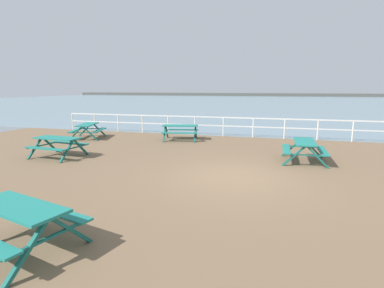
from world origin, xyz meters
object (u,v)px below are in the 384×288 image
(picnic_table_near_left, at_px, (88,128))
(picnic_table_near_right, at_px, (304,146))
(picnic_table_corner, at_px, (20,216))
(picnic_table_far_left, at_px, (180,129))
(picnic_table_far_right, at_px, (58,142))

(picnic_table_near_left, height_order, picnic_table_near_right, same)
(picnic_table_near_right, distance_m, picnic_table_corner, 9.26)
(picnic_table_near_left, distance_m, picnic_table_corner, 11.70)
(picnic_table_corner, bearing_deg, picnic_table_near_right, 71.30)
(picnic_table_near_left, bearing_deg, picnic_table_near_right, -119.28)
(picnic_table_near_right, height_order, picnic_table_far_left, same)
(picnic_table_near_left, bearing_deg, picnic_table_far_left, -96.21)
(picnic_table_far_left, relative_size, picnic_table_far_right, 1.08)
(picnic_table_near_left, height_order, picnic_table_far_left, same)
(picnic_table_near_left, relative_size, picnic_table_corner, 1.02)
(picnic_table_near_left, distance_m, picnic_table_far_left, 5.01)
(picnic_table_near_right, bearing_deg, picnic_table_far_left, 60.09)
(picnic_table_near_left, height_order, picnic_table_corner, same)
(picnic_table_far_right, bearing_deg, picnic_table_corner, -50.42)
(picnic_table_near_right, distance_m, picnic_table_far_right, 9.37)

